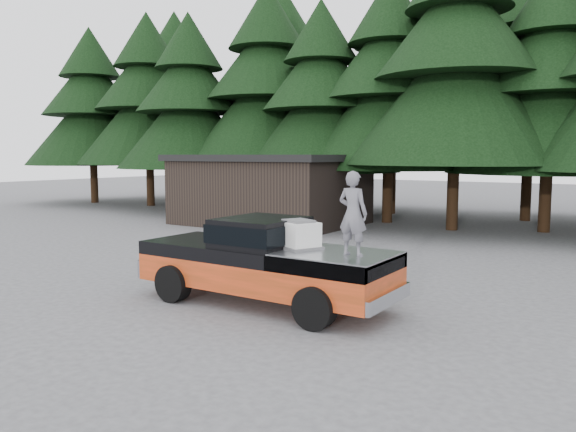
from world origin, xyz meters
The scene contains 7 objects.
ground centered at (0.00, 0.00, 0.00)m, with size 120.00×120.00×0.00m, color #4B4B4D.
pickup_truck centered at (-0.66, -0.06, 0.67)m, with size 6.00×2.04×1.33m, color red, non-canonical shape.
truck_cab centered at (-0.76, -0.06, 1.62)m, with size 1.66×1.90×0.59m, color black.
air_compressor centered at (0.21, -0.04, 1.60)m, with size 0.79×0.65×0.54m, color white.
man_on_bed centered at (1.54, -0.16, 2.16)m, with size 0.60×0.40×1.66m, color slate.
utility_building centered at (-9.00, 12.00, 1.67)m, with size 8.40×6.40×3.30m.
treeline centered at (0.42, 17.20, 7.72)m, with size 60.15×16.05×17.50m.
Camera 1 is at (6.46, -9.93, 3.30)m, focal length 35.00 mm.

